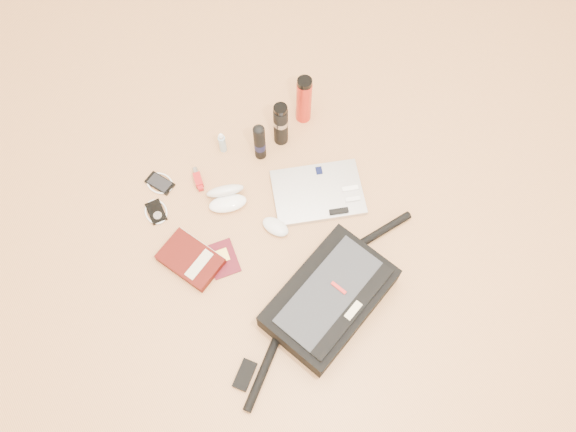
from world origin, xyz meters
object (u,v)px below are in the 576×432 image
Objects in this scene: laptop at (318,193)px; thermos_black at (281,124)px; book at (191,259)px; thermos_red at (304,100)px; messenger_bag at (329,299)px.

laptop is 1.85× the size of thermos_black.
book is 1.08× the size of thermos_red.
thermos_black is (0.23, 0.69, 0.05)m from messenger_bag.
laptop is 0.31m from thermos_black.
book is (-0.56, 0.02, 0.01)m from laptop.
thermos_black is (0.57, 0.27, 0.09)m from book.
thermos_red is at bearing 2.06° from book.
thermos_black is at bearing 54.09° from messenger_bag.
messenger_bag is 4.04× the size of thermos_black.
thermos_red is (0.71, 0.32, 0.10)m from book.
laptop is 0.56m from book.
laptop is at bearing 43.50° from messenger_bag.
thermos_red is (0.15, 0.34, 0.11)m from laptop.
thermos_black is 0.15m from thermos_red.
messenger_bag is 2.18× the size of laptop.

